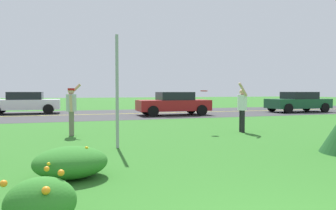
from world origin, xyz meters
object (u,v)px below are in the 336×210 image
(sign_post_near_path, at_px, (117,92))
(frisbee_red, at_px, (204,91))
(car_dark_green_leftmost, at_px, (298,102))
(car_white_center_right, at_px, (24,103))
(person_catcher_white_shirt, at_px, (242,106))
(person_thrower_red_cap_gray_shirt, at_px, (71,107))
(car_red_center_left, at_px, (174,103))

(sign_post_near_path, relative_size, frisbee_red, 11.25)
(car_dark_green_leftmost, distance_m, car_white_center_right, 19.02)
(person_catcher_white_shirt, distance_m, car_white_center_right, 15.28)
(person_thrower_red_cap_gray_shirt, height_order, frisbee_red, person_thrower_red_cap_gray_shirt)
(frisbee_red, distance_m, car_white_center_right, 14.19)
(car_red_center_left, bearing_deg, person_thrower_red_cap_gray_shirt, -129.93)
(person_catcher_white_shirt, bearing_deg, frisbee_red, 161.85)
(sign_post_near_path, distance_m, person_thrower_red_cap_gray_shirt, 3.03)
(car_red_center_left, bearing_deg, sign_post_near_path, -116.29)
(person_thrower_red_cap_gray_shirt, distance_m, frisbee_red, 4.71)
(sign_post_near_path, height_order, car_white_center_right, sign_post_near_path)
(person_thrower_red_cap_gray_shirt, bearing_deg, frisbee_red, -6.95)
(person_thrower_red_cap_gray_shirt, xyz_separation_m, car_dark_green_leftmost, (15.63, 7.34, -0.25))
(sign_post_near_path, height_order, frisbee_red, sign_post_near_path)
(sign_post_near_path, distance_m, car_red_center_left, 11.28)
(person_catcher_white_shirt, distance_m, car_dark_green_leftmost, 12.75)
(person_thrower_red_cap_gray_shirt, distance_m, car_white_center_right, 11.77)
(person_thrower_red_cap_gray_shirt, bearing_deg, sign_post_near_path, -67.24)
(person_thrower_red_cap_gray_shirt, xyz_separation_m, car_red_center_left, (6.14, 7.34, -0.25))
(car_red_center_left, bearing_deg, frisbee_red, -100.72)
(person_catcher_white_shirt, relative_size, car_dark_green_leftmost, 0.41)
(car_red_center_left, bearing_deg, car_white_center_right, 155.98)
(car_red_center_left, height_order, car_white_center_right, same)
(frisbee_red, bearing_deg, person_thrower_red_cap_gray_shirt, 173.05)
(frisbee_red, relative_size, car_red_center_left, 0.06)
(person_thrower_red_cap_gray_shirt, distance_m, car_red_center_left, 9.57)
(car_white_center_right, bearing_deg, sign_post_near_path, -73.80)
(car_dark_green_leftmost, bearing_deg, frisbee_red, -144.25)
(person_thrower_red_cap_gray_shirt, bearing_deg, person_catcher_white_shirt, -9.53)
(person_thrower_red_cap_gray_shirt, xyz_separation_m, car_white_center_right, (-2.96, 11.39, -0.25))
(person_thrower_red_cap_gray_shirt, distance_m, car_dark_green_leftmost, 17.26)
(sign_post_near_path, distance_m, frisbee_red, 4.12)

